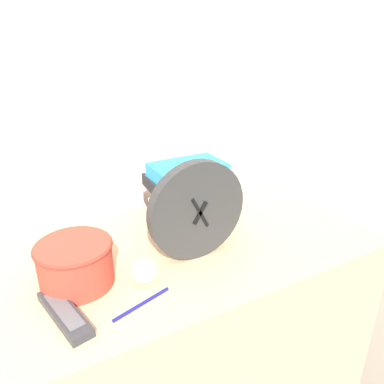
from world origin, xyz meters
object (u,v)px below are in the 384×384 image
object	(u,v)px
basket	(75,262)
book_stack	(188,194)
pen	(142,304)
crumpled_paper_ball	(144,271)
desk_clock	(197,211)
tv_remote	(64,313)

from	to	relation	value
basket	book_stack	bearing A→B (deg)	19.31
basket	pen	distance (m)	0.20
basket	crumpled_paper_ball	bearing A→B (deg)	-27.31
pen	desk_clock	bearing A→B (deg)	28.97
tv_remote	pen	bearing A→B (deg)	-16.13
book_stack	pen	distance (m)	0.42
basket	pen	bearing A→B (deg)	-55.27
basket	pen	size ratio (longest dim) A/B	1.22
book_stack	basket	xyz separation A→B (m)	(-0.39, -0.14, -0.05)
desk_clock	basket	xyz separation A→B (m)	(-0.32, 0.04, -0.08)
desk_clock	tv_remote	size ratio (longest dim) A/B	1.40
desk_clock	pen	distance (m)	0.28
book_stack	crumpled_paper_ball	bearing A→B (deg)	-138.30
desk_clock	crumpled_paper_ball	world-z (taller)	desk_clock
crumpled_paper_ball	pen	distance (m)	0.09
desk_clock	book_stack	size ratio (longest dim) A/B	1.06
pen	crumpled_paper_ball	bearing A→B (deg)	62.63
crumpled_paper_ball	pen	bearing A→B (deg)	-117.37
crumpled_paper_ball	book_stack	bearing A→B (deg)	41.70
crumpled_paper_ball	pen	world-z (taller)	crumpled_paper_ball
tv_remote	crumpled_paper_ball	xyz separation A→B (m)	(0.21, 0.03, 0.02)
book_stack	basket	size ratio (longest dim) A/B	1.40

